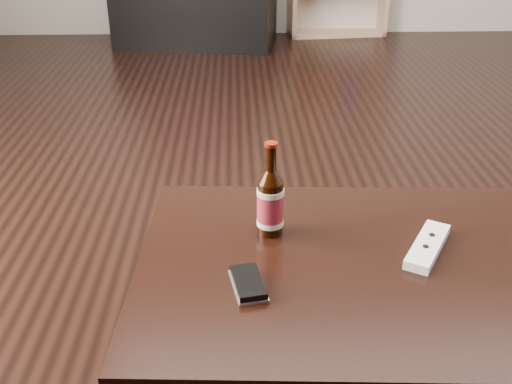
{
  "coord_description": "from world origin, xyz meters",
  "views": [
    {
      "loc": [
        -0.65,
        -1.79,
        1.08
      ],
      "look_at": [
        -0.61,
        -0.7,
        0.51
      ],
      "focal_mm": 42.0,
      "sensor_mm": 36.0,
      "label": 1
    }
  ],
  "objects_px": {
    "tv_stand": "(196,12)",
    "phone": "(248,284)",
    "coffee_table": "(413,285)",
    "remote": "(428,246)",
    "beer_bottle": "(270,202)"
  },
  "relations": [
    {
      "from": "beer_bottle",
      "to": "phone",
      "type": "height_order",
      "value": "beer_bottle"
    },
    {
      "from": "phone",
      "to": "remote",
      "type": "distance_m",
      "value": 0.38
    },
    {
      "from": "tv_stand",
      "to": "phone",
      "type": "xyz_separation_m",
      "value": [
        0.3,
        -3.58,
        0.2
      ]
    },
    {
      "from": "tv_stand",
      "to": "phone",
      "type": "height_order",
      "value": "tv_stand"
    },
    {
      "from": "tv_stand",
      "to": "coffee_table",
      "type": "height_order",
      "value": "tv_stand"
    },
    {
      "from": "coffee_table",
      "to": "remote",
      "type": "bearing_deg",
      "value": 50.71
    },
    {
      "from": "coffee_table",
      "to": "beer_bottle",
      "type": "xyz_separation_m",
      "value": [
        -0.28,
        0.12,
        0.13
      ]
    },
    {
      "from": "coffee_table",
      "to": "remote",
      "type": "xyz_separation_m",
      "value": [
        0.03,
        0.04,
        0.06
      ]
    },
    {
      "from": "phone",
      "to": "remote",
      "type": "xyz_separation_m",
      "value": [
        0.37,
        0.11,
        0.0
      ]
    },
    {
      "from": "tv_stand",
      "to": "coffee_table",
      "type": "xyz_separation_m",
      "value": [
        0.63,
        -3.51,
        0.13
      ]
    },
    {
      "from": "beer_bottle",
      "to": "phone",
      "type": "distance_m",
      "value": 0.21
    },
    {
      "from": "beer_bottle",
      "to": "phone",
      "type": "xyz_separation_m",
      "value": [
        -0.05,
        -0.19,
        -0.06
      ]
    },
    {
      "from": "tv_stand",
      "to": "coffee_table",
      "type": "distance_m",
      "value": 3.56
    },
    {
      "from": "coffee_table",
      "to": "remote",
      "type": "distance_m",
      "value": 0.08
    },
    {
      "from": "tv_stand",
      "to": "phone",
      "type": "bearing_deg",
      "value": -75.57
    }
  ]
}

